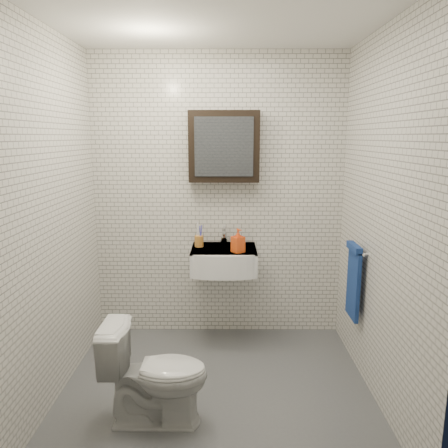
% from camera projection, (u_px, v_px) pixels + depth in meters
% --- Properties ---
extents(ground, '(2.20, 2.00, 0.01)m').
position_uv_depth(ground, '(216.00, 389.00, 3.13)').
color(ground, '#505258').
rests_on(ground, ground).
extents(room_shell, '(2.22, 2.02, 2.51)m').
position_uv_depth(room_shell, '(215.00, 186.00, 2.84)').
color(room_shell, silver).
rests_on(room_shell, ground).
extents(washbasin, '(0.55, 0.50, 0.20)m').
position_uv_depth(washbasin, '(224.00, 260.00, 3.70)').
color(washbasin, white).
rests_on(washbasin, room_shell).
extents(faucet, '(0.06, 0.20, 0.15)m').
position_uv_depth(faucet, '(224.00, 236.00, 3.86)').
color(faucet, silver).
rests_on(faucet, washbasin).
extents(mirror_cabinet, '(0.60, 0.15, 0.60)m').
position_uv_depth(mirror_cabinet, '(224.00, 147.00, 3.70)').
color(mirror_cabinet, black).
rests_on(mirror_cabinet, room_shell).
extents(towel_rail, '(0.09, 0.30, 0.58)m').
position_uv_depth(towel_rail, '(354.00, 278.00, 3.32)').
color(towel_rail, silver).
rests_on(towel_rail, room_shell).
extents(toothbrush_cup, '(0.09, 0.09, 0.21)m').
position_uv_depth(toothbrush_cup, '(199.00, 241.00, 3.76)').
color(toothbrush_cup, '#B2732C').
rests_on(toothbrush_cup, washbasin).
extents(soap_bottle, '(0.12, 0.12, 0.20)m').
position_uv_depth(soap_bottle, '(238.00, 241.00, 3.57)').
color(soap_bottle, orange).
rests_on(soap_bottle, washbasin).
extents(toilet, '(0.65, 0.38, 0.66)m').
position_uv_depth(toilet, '(156.00, 373.00, 2.73)').
color(toilet, silver).
rests_on(toilet, ground).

